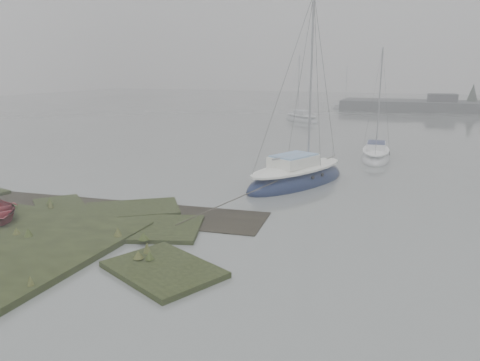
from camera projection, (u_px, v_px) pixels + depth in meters
name	position (u px, v px, depth m)	size (l,w,h in m)	color
ground	(331.00, 137.00, 42.27)	(160.00, 160.00, 0.00)	gray
sailboat_main	(297.00, 178.00, 25.34)	(5.28, 7.92, 10.66)	#0D173A
sailboat_white	(375.00, 156.00, 32.11)	(2.31, 5.84, 8.06)	silver
sailboat_far_a	(301.00, 119.00, 54.90)	(5.66, 5.28, 8.24)	#ABB0B4
sailboat_far_c	(349.00, 108.00, 70.95)	(5.06, 1.88, 7.04)	#9EA2A7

